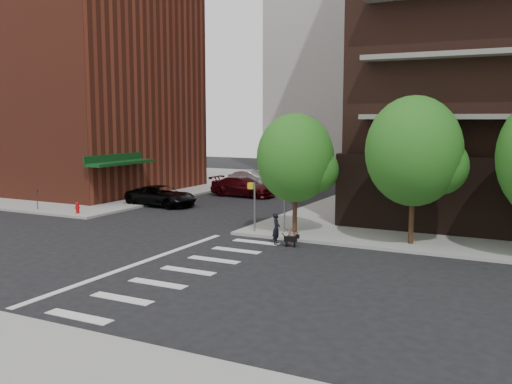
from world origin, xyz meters
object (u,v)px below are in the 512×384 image
(scooter, at_px, (292,235))
(dog_walker, at_px, (276,229))
(parked_car_maroon, at_px, (243,187))
(parked_car_black, at_px, (161,196))
(fire_hydrant, at_px, (77,207))
(parked_car_silver, at_px, (251,178))

(scooter, bearing_deg, dog_walker, -143.84)
(parked_car_maroon, bearing_deg, dog_walker, -143.70)
(scooter, xyz_separation_m, dog_walker, (-0.63, -0.50, 0.36))
(scooter, bearing_deg, parked_car_black, 149.35)
(fire_hydrant, xyz_separation_m, scooter, (15.23, -1.30, -0.14))
(parked_car_black, bearing_deg, fire_hydrant, 160.15)
(fire_hydrant, height_order, parked_car_maroon, parked_car_maroon)
(fire_hydrant, relative_size, parked_car_black, 0.14)
(parked_car_black, distance_m, parked_car_silver, 13.55)
(parked_car_black, height_order, parked_car_maroon, parked_car_maroon)
(fire_hydrant, relative_size, parked_car_silver, 0.17)
(parked_car_black, bearing_deg, parked_car_silver, 2.29)
(fire_hydrant, xyz_separation_m, parked_car_maroon, (5.00, 12.60, 0.22))
(fire_hydrant, bearing_deg, scooter, -4.88)
(fire_hydrant, height_order, scooter, fire_hydrant)
(parked_car_silver, xyz_separation_m, dog_walker, (12.31, -21.01, 0.07))
(fire_hydrant, distance_m, parked_car_silver, 19.35)
(scooter, relative_size, dog_walker, 1.01)
(parked_car_silver, bearing_deg, dog_walker, -144.72)
(parked_car_black, bearing_deg, scooter, -115.98)
(fire_hydrant, relative_size, scooter, 0.47)
(parked_car_silver, height_order, scooter, parked_car_silver)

